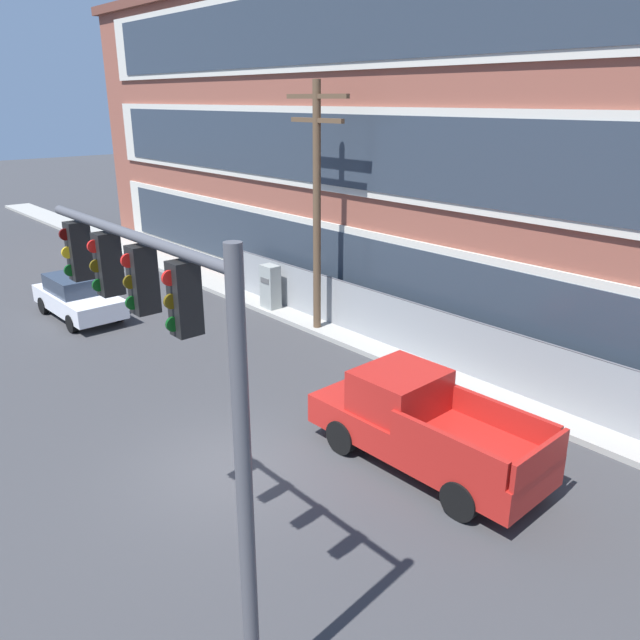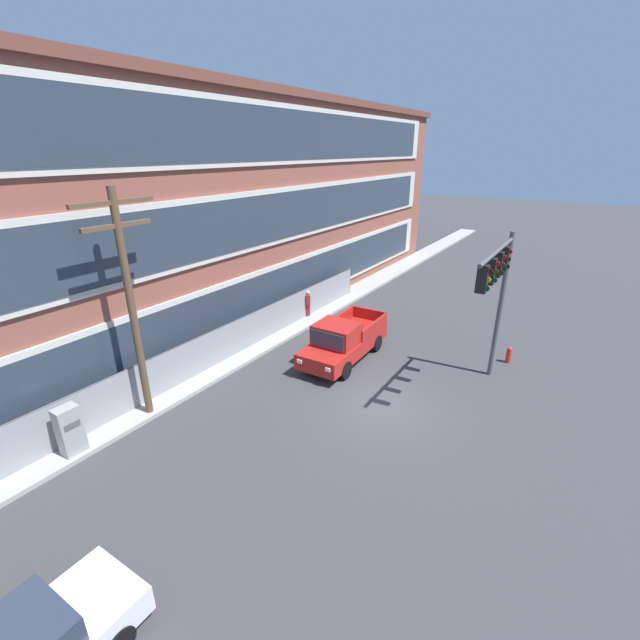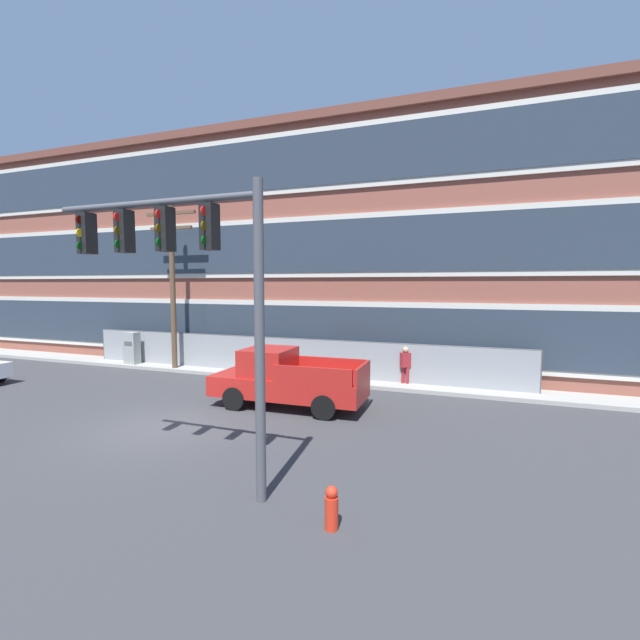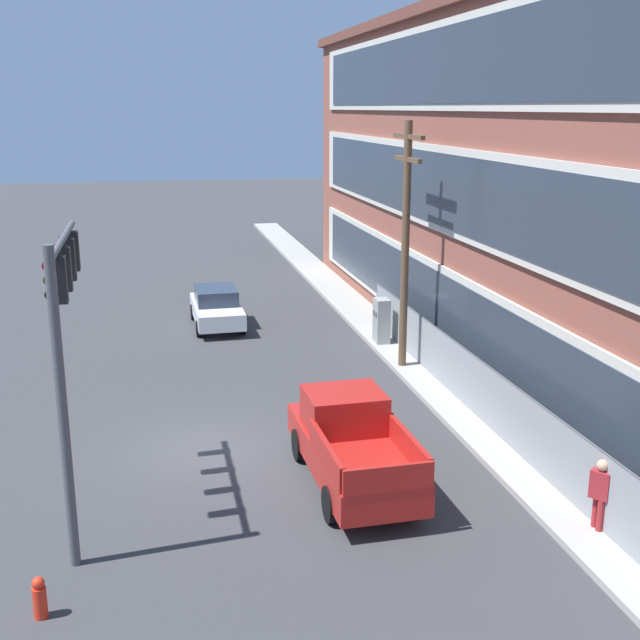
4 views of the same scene
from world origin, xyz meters
The scene contains 10 objects.
ground_plane centered at (0.00, 0.00, 0.00)m, with size 160.00×160.00×0.00m, color #38383A.
sidewalk_building_side centered at (0.00, 7.53, 0.08)m, with size 80.00×1.71×0.16m, color #9E9B93.
brick_mill_building centered at (0.68, 13.89, 6.00)m, with size 49.18×11.62×11.98m.
chain_link_fence centered at (0.35, 7.67, 0.93)m, with size 21.63×0.06×1.83m.
traffic_signal_mast centered at (3.24, -2.85, 4.65)m, with size 5.04×0.43×6.25m.
pickup_truck_red centered at (2.60, 3.25, 0.96)m, with size 5.46×2.19×2.03m.
utility_pole_near_corner centered at (-5.16, 7.02, 4.60)m, with size 2.79×0.26×8.18m.
electrical_cabinet centered at (-7.91, 7.10, 0.90)m, with size 0.70×0.52×1.80m.
pedestrian_near_cabinet centered at (6.08, 7.60, 0.97)m, with size 0.46×0.43×1.69m.
fire_hydrant centered at (6.53, -3.30, 0.38)m, with size 0.24×0.24×0.78m.
Camera 3 is at (8.82, -10.07, 4.28)m, focal length 24.00 mm.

